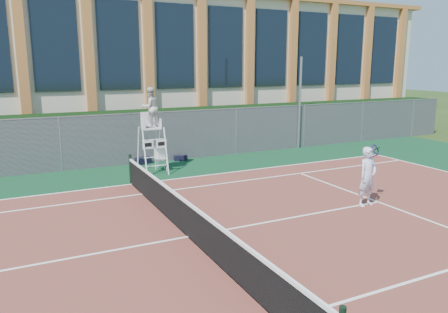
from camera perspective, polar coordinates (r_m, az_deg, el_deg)
name	(u,v)px	position (r m, az deg, el deg)	size (l,w,h in m)	color
ground	(188,238)	(11.16, -4.69, -10.54)	(120.00, 120.00, 0.00)	#233814
apron	(175,225)	(12.03, -6.47, -8.85)	(36.00, 20.00, 0.01)	#0D3A1D
tennis_court	(188,237)	(11.15, -4.69, -10.44)	(23.77, 10.97, 0.02)	brown
tennis_net	(188,218)	(10.96, -4.74, -7.95)	(0.10, 11.30, 1.10)	black
fence	(111,141)	(19.05, -14.57, 1.98)	(40.00, 0.06, 2.20)	#595E60
hedge	(105,137)	(20.21, -15.28, 2.50)	(40.00, 1.40, 2.20)	black
building	(75,67)	(27.82, -18.89, 11.04)	(45.00, 10.60, 8.22)	beige
steel_pole	(300,103)	(22.75, 9.86, 6.85)	(0.12, 0.12, 4.65)	#9EA0A5
umpire_chair	(150,110)	(17.48, -9.60, 6.04)	(0.96, 1.48, 3.45)	white
plastic_chair	(160,156)	(18.02, -8.31, 0.08)	(0.52, 0.52, 1.01)	silver
sports_bag_near	(143,161)	(19.34, -10.50, -0.54)	(0.68, 0.27, 0.29)	black
sports_bag_far	(181,158)	(19.81, -5.69, -0.19)	(0.58, 0.25, 0.23)	black
tennis_player	(368,176)	(13.91, 18.25, -2.49)	(1.02, 0.70, 1.82)	silver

